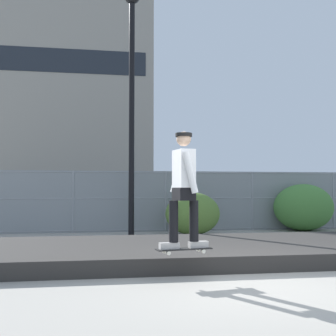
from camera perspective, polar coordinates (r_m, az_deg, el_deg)
ground_plane at (r=6.15m, az=11.48°, el=-14.84°), size 120.00×120.00×0.00m
gravel_berm at (r=8.48m, az=5.33°, el=-10.62°), size 11.35×3.41×0.27m
skateboard at (r=6.25m, az=2.09°, el=-10.55°), size 0.82×0.33×0.07m
skater at (r=6.20m, az=2.07°, el=-1.88°), size 0.73×0.61×1.65m
chain_fence at (r=13.47m, az=-0.31°, el=-4.32°), size 16.82×0.06×1.85m
street_lamp at (r=12.68m, az=-4.75°, el=11.07°), size 0.44×0.44×6.98m
parked_car_near at (r=16.89m, az=-17.80°, el=-4.20°), size 4.45×2.05×1.66m
parked_car_mid at (r=16.62m, az=3.11°, el=-4.35°), size 4.50×2.15×1.66m
parked_car_far at (r=19.03m, az=19.92°, el=-3.99°), size 4.44×2.03×1.66m
library_building at (r=51.59m, az=-14.58°, el=8.89°), size 21.24×10.27×23.32m
shrub_left at (r=12.44m, az=3.24°, el=-5.97°), size 1.56×1.27×1.20m
shrub_center at (r=14.31m, az=17.27°, el=-4.92°), size 1.88×1.54×1.46m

